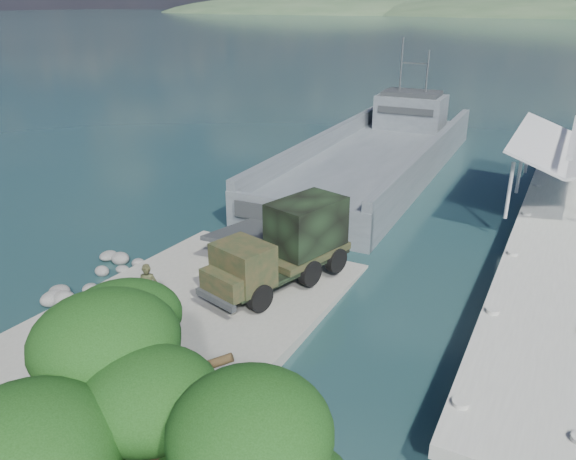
{
  "coord_description": "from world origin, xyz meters",
  "views": [
    {
      "loc": [
        13.02,
        -16.26,
        12.36
      ],
      "look_at": [
        1.52,
        6.0,
        2.1
      ],
      "focal_mm": 35.0,
      "sensor_mm": 36.0,
      "label": 1
    }
  ],
  "objects_px": {
    "pier": "(562,199)",
    "overhang_tree": "(147,420)",
    "military_truck": "(287,245)",
    "landing_craft": "(375,163)",
    "soldier": "(149,298)"
  },
  "relations": [
    {
      "from": "pier",
      "to": "soldier",
      "type": "bearing_deg",
      "value": -124.07
    },
    {
      "from": "military_truck",
      "to": "overhang_tree",
      "type": "distance_m",
      "value": 15.32
    },
    {
      "from": "pier",
      "to": "overhang_tree",
      "type": "distance_m",
      "value": 29.87
    },
    {
      "from": "landing_craft",
      "to": "military_truck",
      "type": "relative_size",
      "value": 4.37
    },
    {
      "from": "military_truck",
      "to": "landing_craft",
      "type": "bearing_deg",
      "value": 113.9
    },
    {
      "from": "landing_craft",
      "to": "overhang_tree",
      "type": "relative_size",
      "value": 4.71
    },
    {
      "from": "overhang_tree",
      "to": "landing_craft",
      "type": "bearing_deg",
      "value": 101.97
    },
    {
      "from": "overhang_tree",
      "to": "military_truck",
      "type": "bearing_deg",
      "value": 107.78
    },
    {
      "from": "pier",
      "to": "overhang_tree",
      "type": "xyz_separation_m",
      "value": [
        -5.96,
        -29.03,
        3.74
      ]
    },
    {
      "from": "landing_craft",
      "to": "overhang_tree",
      "type": "xyz_separation_m",
      "value": [
        7.23,
        -34.1,
        4.51
      ]
    },
    {
      "from": "landing_craft",
      "to": "pier",
      "type": "bearing_deg",
      "value": -22.36
    },
    {
      "from": "soldier",
      "to": "overhang_tree",
      "type": "distance_m",
      "value": 12.29
    },
    {
      "from": "pier",
      "to": "military_truck",
      "type": "height_order",
      "value": "pier"
    },
    {
      "from": "landing_craft",
      "to": "overhang_tree",
      "type": "height_order",
      "value": "landing_craft"
    },
    {
      "from": "landing_craft",
      "to": "military_truck",
      "type": "bearing_deg",
      "value": -83.73
    }
  ]
}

